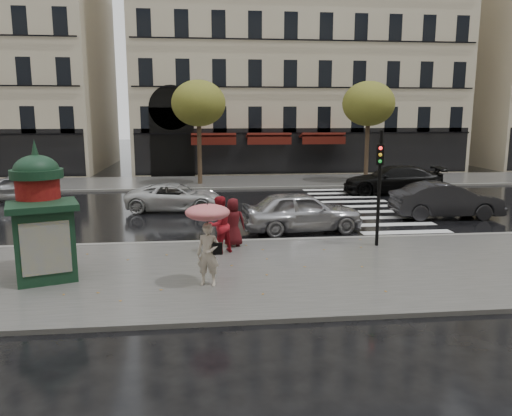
{
  "coord_description": "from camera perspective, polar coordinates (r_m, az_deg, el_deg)",
  "views": [
    {
      "loc": [
        -1.86,
        -14.11,
        4.51
      ],
      "look_at": [
        -0.17,
        1.5,
        1.55
      ],
      "focal_mm": 35.0,
      "sensor_mm": 36.0,
      "label": 1
    }
  ],
  "objects": [
    {
      "name": "newsstand",
      "position": [
        14.46,
        -23.0,
        -3.42
      ],
      "size": [
        2.13,
        1.95,
        2.11
      ],
      "color": "black",
      "rests_on": "near_sidewalk"
    },
    {
      "name": "far_kerb",
      "position": [
        30.5,
        -2.64,
        2.27
      ],
      "size": [
        90.0,
        0.25,
        0.14
      ],
      "primitive_type": "cube",
      "color": "slate",
      "rests_on": "ground"
    },
    {
      "name": "ground",
      "position": [
        14.93,
        1.26,
        -6.92
      ],
      "size": [
        160.0,
        160.0,
        0.0
      ],
      "primitive_type": "plane",
      "color": "black",
      "rests_on": "ground"
    },
    {
      "name": "bldg_far_corner",
      "position": [
        45.32,
        4.09,
        19.25
      ],
      "size": [
        26.0,
        14.0,
        22.9
      ],
      "color": "#B7A88C",
      "rests_on": "ground"
    },
    {
      "name": "car_white",
      "position": [
        23.94,
        -9.14,
        1.24
      ],
      "size": [
        4.88,
        2.66,
        1.3
      ],
      "primitive_type": "imported",
      "rotation": [
        0.0,
        0.0,
        1.46
      ],
      "color": "#BBBBBB",
      "rests_on": "ground"
    },
    {
      "name": "car_silver",
      "position": [
        19.44,
        5.22,
        -0.4
      ],
      "size": [
        4.85,
        2.36,
        1.6
      ],
      "primitive_type": "imported",
      "rotation": [
        0.0,
        0.0,
        1.67
      ],
      "color": "#A3A3A7",
      "rests_on": "ground"
    },
    {
      "name": "zebra_crossing",
      "position": [
        25.39,
        11.95,
        0.2
      ],
      "size": [
        3.6,
        11.75,
        0.01
      ],
      "primitive_type": "cube",
      "color": "silver",
      "rests_on": "ground"
    },
    {
      "name": "woman_umbrella",
      "position": [
        12.84,
        -5.52,
        -2.59
      ],
      "size": [
        1.15,
        1.15,
        2.21
      ],
      "color": "#BDAF9C",
      "rests_on": "near_sidewalk"
    },
    {
      "name": "near_sidewalk",
      "position": [
        14.44,
        1.52,
        -7.29
      ],
      "size": [
        90.0,
        7.0,
        0.12
      ],
      "primitive_type": "cube",
      "color": "#474744",
      "rests_on": "ground"
    },
    {
      "name": "car_black",
      "position": [
        29.72,
        15.36,
        3.12
      ],
      "size": [
        5.83,
        2.99,
        1.62
      ],
      "primitive_type": "imported",
      "rotation": [
        0.0,
        0.0,
        -1.7
      ],
      "color": "black",
      "rests_on": "ground"
    },
    {
      "name": "far_sidewalk",
      "position": [
        33.46,
        -2.96,
        2.99
      ],
      "size": [
        90.0,
        6.0,
        0.12
      ],
      "primitive_type": "cube",
      "color": "#474744",
      "rests_on": "ground"
    },
    {
      "name": "car_darkgrey",
      "position": [
        23.53,
        20.91,
        0.83
      ],
      "size": [
        4.82,
        1.89,
        1.56
      ],
      "primitive_type": "imported",
      "rotation": [
        0.0,
        0.0,
        1.52
      ],
      "color": "black",
      "rests_on": "ground"
    },
    {
      "name": "morris_column",
      "position": [
        15.03,
        -23.5,
        -0.2
      ],
      "size": [
        1.39,
        1.39,
        3.73
      ],
      "color": "black",
      "rests_on": "near_sidewalk"
    },
    {
      "name": "near_kerb",
      "position": [
        17.78,
        0.01,
        -3.8
      ],
      "size": [
        90.0,
        0.25,
        0.14
      ],
      "primitive_type": "cube",
      "color": "slate",
      "rests_on": "ground"
    },
    {
      "name": "man_burgundy",
      "position": [
        16.79,
        -2.62,
        -1.63
      ],
      "size": [
        0.82,
        0.55,
        1.64
      ],
      "primitive_type": "imported",
      "rotation": [
        0.0,
        0.0,
        3.18
      ],
      "color": "#430D11",
      "rests_on": "near_sidewalk"
    },
    {
      "name": "tree_far_left",
      "position": [
        32.12,
        -6.58,
        11.76
      ],
      "size": [
        3.4,
        3.4,
        6.64
      ],
      "color": "#38281C",
      "rests_on": "ground"
    },
    {
      "name": "tree_far_right",
      "position": [
        33.91,
        12.74,
        11.51
      ],
      "size": [
        3.4,
        3.4,
        6.64
      ],
      "color": "#38281C",
      "rests_on": "ground"
    },
    {
      "name": "car_far_silver",
      "position": [
        29.37,
        -26.03,
        2.09
      ],
      "size": [
        4.09,
        1.72,
        1.38
      ],
      "primitive_type": "imported",
      "rotation": [
        0.0,
        0.0,
        -1.55
      ],
      "color": "#B2B3B8",
      "rests_on": "ground"
    },
    {
      "name": "woman_red",
      "position": [
        15.92,
        -4.26,
        -1.94
      ],
      "size": [
        1.14,
        1.1,
        1.85
      ],
      "primitive_type": "imported",
      "rotation": [
        0.0,
        0.0,
        3.8
      ],
      "color": "maroon",
      "rests_on": "near_sidewalk"
    },
    {
      "name": "traffic_light",
      "position": [
        17.01,
        13.94,
        3.46
      ],
      "size": [
        0.29,
        0.38,
        3.88
      ],
      "color": "black",
      "rests_on": "near_sidewalk"
    }
  ]
}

